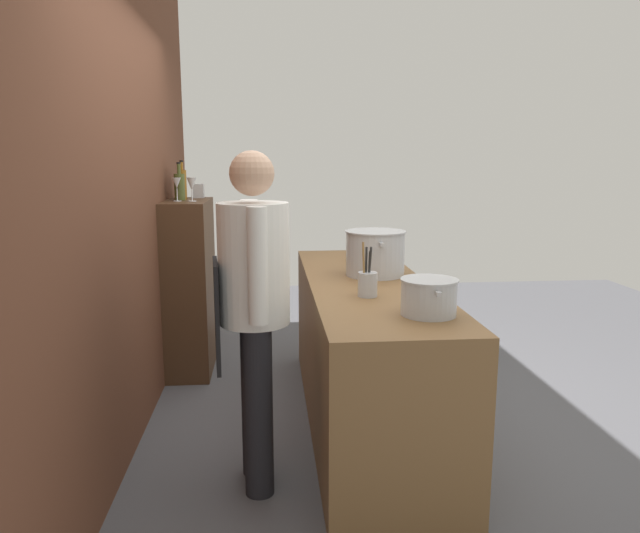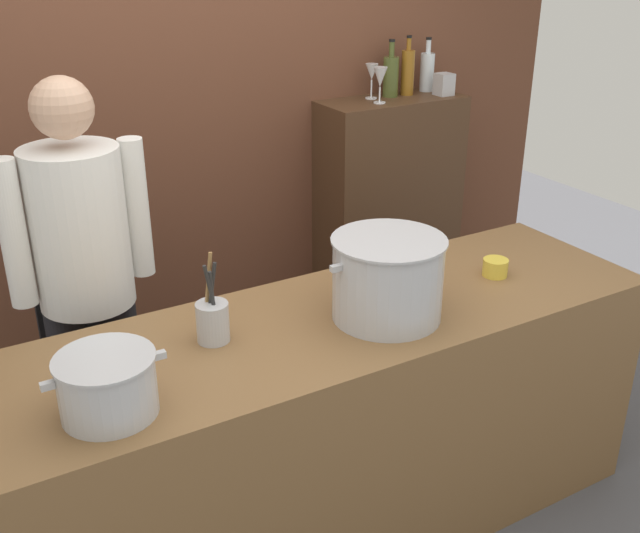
# 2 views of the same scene
# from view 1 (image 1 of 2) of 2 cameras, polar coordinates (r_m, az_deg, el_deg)

# --- Properties ---
(ground_plane) EXTENTS (8.00, 8.00, 0.00)m
(ground_plane) POSITION_cam_1_polar(r_m,az_deg,el_deg) (3.81, 4.37, -14.74)
(ground_plane) COLOR #4C4C51
(brick_back_panel) EXTENTS (4.40, 0.10, 3.00)m
(brick_back_panel) POSITION_cam_1_polar(r_m,az_deg,el_deg) (3.50, -18.75, 7.93)
(brick_back_panel) COLOR brown
(brick_back_panel) RESTS_ON ground_plane
(prep_counter) EXTENTS (2.36, 0.70, 0.90)m
(prep_counter) POSITION_cam_1_polar(r_m,az_deg,el_deg) (3.64, 4.47, -8.32)
(prep_counter) COLOR brown
(prep_counter) RESTS_ON ground_plane
(bar_cabinet) EXTENTS (0.76, 0.32, 1.31)m
(bar_cabinet) POSITION_cam_1_polar(r_m,az_deg,el_deg) (4.61, -12.52, -1.86)
(bar_cabinet) COLOR #472D1C
(bar_cabinet) RESTS_ON ground_plane
(chef) EXTENTS (0.53, 0.37, 1.66)m
(chef) POSITION_cam_1_polar(r_m,az_deg,el_deg) (2.83, -6.50, -3.04)
(chef) COLOR black
(chef) RESTS_ON ground_plane
(stockpot_large) EXTENTS (0.44, 0.38, 0.28)m
(stockpot_large) POSITION_cam_1_polar(r_m,az_deg,el_deg) (3.67, 5.40, 1.31)
(stockpot_large) COLOR #B7BABF
(stockpot_large) RESTS_ON prep_counter
(stockpot_small) EXTENTS (0.33, 0.27, 0.17)m
(stockpot_small) POSITION_cam_1_polar(r_m,az_deg,el_deg) (2.78, 10.56, -2.92)
(stockpot_small) COLOR #B7BABF
(stockpot_small) RESTS_ON prep_counter
(utensil_crock) EXTENTS (0.10, 0.10, 0.29)m
(utensil_crock) POSITION_cam_1_polar(r_m,az_deg,el_deg) (3.11, 4.66, -1.62)
(utensil_crock) COLOR #B7BABF
(utensil_crock) RESTS_ON prep_counter
(butter_jar) EXTENTS (0.09, 0.09, 0.07)m
(butter_jar) POSITION_cam_1_polar(r_m,az_deg,el_deg) (4.20, 3.20, 1.02)
(butter_jar) COLOR yellow
(butter_jar) RESTS_ON prep_counter
(wine_bottle_olive) EXTENTS (0.08, 0.08, 0.28)m
(wine_bottle_olive) POSITION_cam_1_polar(r_m,az_deg,el_deg) (4.54, -13.53, 7.63)
(wine_bottle_olive) COLOR #475123
(wine_bottle_olive) RESTS_ON bar_cabinet
(wine_bottle_amber) EXTENTS (0.07, 0.07, 0.30)m
(wine_bottle_amber) POSITION_cam_1_polar(r_m,az_deg,el_deg) (4.64, -13.28, 7.84)
(wine_bottle_amber) COLOR #8C5919
(wine_bottle_amber) RESTS_ON bar_cabinet
(wine_bottle_clear) EXTENTS (0.07, 0.07, 0.27)m
(wine_bottle_clear) POSITION_cam_1_polar(r_m,az_deg,el_deg) (4.79, -13.37, 7.75)
(wine_bottle_clear) COLOR silver
(wine_bottle_clear) RESTS_ON bar_cabinet
(wine_glass_wide) EXTENTS (0.07, 0.07, 0.17)m
(wine_glass_wide) POSITION_cam_1_polar(r_m,az_deg,el_deg) (4.39, -12.40, 7.78)
(wine_glass_wide) COLOR silver
(wine_glass_wide) RESTS_ON bar_cabinet
(wine_glass_short) EXTENTS (0.06, 0.06, 0.17)m
(wine_glass_short) POSITION_cam_1_polar(r_m,az_deg,el_deg) (4.43, -13.79, 7.79)
(wine_glass_short) COLOR silver
(wine_glass_short) RESTS_ON bar_cabinet
(spice_tin_silver) EXTENTS (0.08, 0.08, 0.11)m
(spice_tin_silver) POSITION_cam_1_polar(r_m,az_deg,el_deg) (4.78, -11.74, 7.22)
(spice_tin_silver) COLOR #B2B2B7
(spice_tin_silver) RESTS_ON bar_cabinet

